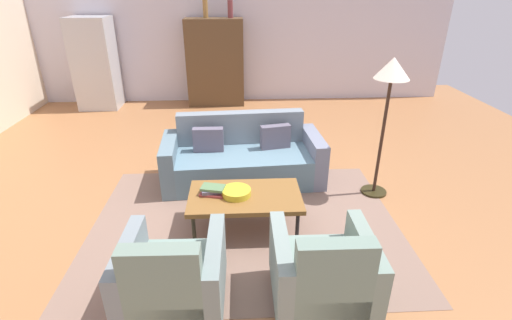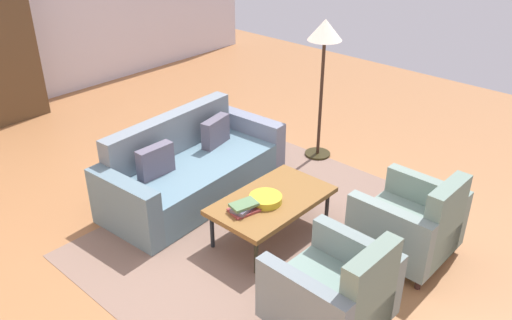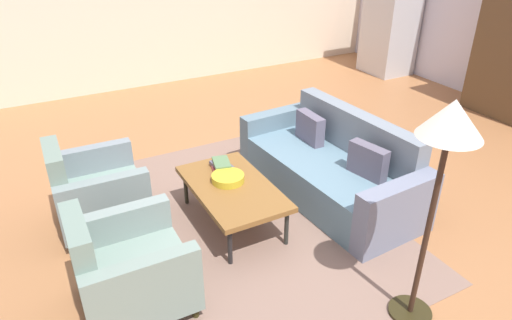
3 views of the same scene
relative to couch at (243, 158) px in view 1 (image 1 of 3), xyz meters
name	(u,v)px [view 1 (image 1 of 3)]	position (x,y,z in m)	size (l,w,h in m)	color
ground_plane	(252,196)	(0.11, -0.52, -0.29)	(10.81, 10.81, 0.00)	#A36A40
wall_back	(244,36)	(0.11, 3.87, 1.11)	(9.01, 0.12, 2.80)	silver
area_rug	(245,224)	(0.01, -1.14, -0.28)	(3.40, 2.60, 0.01)	#836658
couch	(243,158)	(0.00, 0.00, 0.00)	(2.15, 1.03, 0.86)	slate
coffee_table	(245,198)	(0.01, -1.19, 0.09)	(1.20, 0.70, 0.42)	black
armchair_left	(172,282)	(-0.60, -2.35, 0.06)	(0.82, 0.82, 0.88)	#31271B
armchair_right	(324,276)	(0.60, -2.35, 0.06)	(0.81, 0.81, 0.88)	#392A16
fruit_bowl	(236,192)	(-0.09, -1.19, 0.16)	(0.31, 0.31, 0.07)	gold
book_stack	(213,190)	(-0.33, -1.14, 0.17)	(0.30, 0.25, 0.09)	brown
cabinet	(215,63)	(-0.51, 3.53, 0.61)	(1.20, 0.51, 1.80)	#513A24
vase_tall	(205,9)	(-0.66, 3.52, 1.69)	(0.10, 0.10, 0.36)	olive
vase_round	(230,9)	(-0.16, 3.52, 1.68)	(0.11, 0.11, 0.34)	brown
refrigerator	(96,64)	(-2.99, 3.42, 0.64)	(0.80, 0.73, 1.85)	#B7BABF
floor_lamp	(391,82)	(1.68, -0.51, 1.16)	(0.40, 0.40, 1.72)	#2D2611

